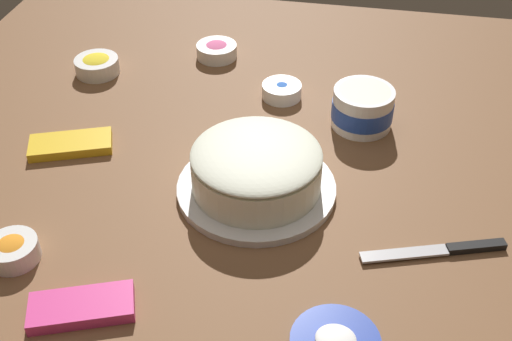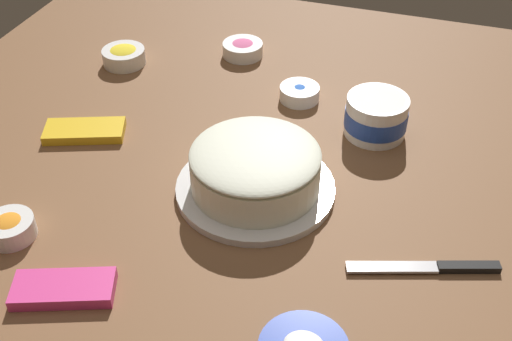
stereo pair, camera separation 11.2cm
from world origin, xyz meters
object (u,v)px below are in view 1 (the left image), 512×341
Objects in this scene: spreading_knife at (447,250)px; sprinkle_bowl_orange at (13,250)px; frosted_cake at (256,172)px; sprinkle_bowl_blue at (282,90)px; sprinkle_bowl_yellow at (97,65)px; candy_box_upper at (82,307)px; candy_box_lower at (71,144)px; frosting_tub at (363,107)px; sprinkle_bowl_pink at (217,50)px.

sprinkle_bowl_orange is (0.66, 0.14, 0.01)m from spreading_knife.
sprinkle_bowl_blue is at bearing -89.32° from frosted_cake.
frosted_cake reaches higher than sprinkle_bowl_orange.
candy_box_upper is at bearing 109.88° from sprinkle_bowl_yellow.
spreading_knife is (-0.32, 0.09, -0.04)m from frosted_cake.
sprinkle_bowl_orange reaches higher than candy_box_upper.
spreading_knife is 0.71m from candy_box_lower.
frosting_tub is 1.45× the size of sprinkle_bowl_blue.
sprinkle_bowl_yellow is at bearing -81.24° from sprinkle_bowl_orange.
spreading_knife is at bearing -168.01° from sprinkle_bowl_orange.
frosted_cake is at bearing 142.08° from sprinkle_bowl_yellow.
frosting_tub is at bearing 148.48° from sprinkle_bowl_pink.
frosting_tub is 1.30× the size of sprinkle_bowl_pink.
frosted_cake reaches higher than sprinkle_bowl_blue.
sprinkle_bowl_yellow is 0.28m from candy_box_lower.
frosting_tub is 0.66m from candy_box_upper.
candy_box_upper is (0.20, 0.31, -0.03)m from frosted_cake.
spreading_knife is 0.52m from sprinkle_bowl_blue.
candy_box_upper is at bearing 94.89° from candy_box_lower.
candy_box_lower is (0.37, 0.26, -0.01)m from sprinkle_bowl_blue.
frosting_tub is 0.37m from spreading_knife.
sprinkle_bowl_blue is (-0.42, 0.02, -0.00)m from sprinkle_bowl_yellow.
candy_box_upper is at bearing 22.97° from spreading_knife.
spreading_knife is at bearing -177.65° from candy_box_upper.
sprinkle_bowl_yellow is 0.57m from sprinkle_bowl_orange.
frosted_cake is at bearing 55.22° from frosting_tub.
candy_box_upper reaches higher than candy_box_lower.
candy_box_upper is (0.19, 0.62, -0.01)m from sprinkle_bowl_blue.
frosting_tub is 1.25× the size of sprinkle_bowl_yellow.
sprinkle_bowl_orange is at bearing 75.26° from candy_box_lower.
sprinkle_bowl_yellow is at bearing 26.31° from sprinkle_bowl_pink.
frosted_cake is at bearing 150.53° from candy_box_lower.
frosted_cake is at bearing 111.77° from sprinkle_bowl_pink.
candy_box_lower is (0.70, -0.14, 0.00)m from spreading_knife.
spreading_knife is at bearing 150.70° from sprinkle_bowl_yellow.
sprinkle_bowl_yellow is 0.63× the size of candy_box_lower.
sprinkle_bowl_blue is 0.64m from sprinkle_bowl_orange.
sprinkle_bowl_blue is 1.04× the size of sprinkle_bowl_orange.
sprinkle_bowl_pink is (0.51, -0.54, 0.01)m from spreading_knife.
sprinkle_bowl_orange reaches higher than spreading_knife.
candy_box_upper is (-0.18, 0.36, 0.00)m from candy_box_lower.
frosting_tub is 0.19m from sprinkle_bowl_blue.
spreading_knife is 1.49× the size of candy_box_lower.
sprinkle_bowl_orange is 0.52× the size of candy_box_lower.
frosting_tub is 0.57m from candy_box_lower.
frosted_cake is 0.49m from sprinkle_bowl_pink.
sprinkle_bowl_yellow is 1.16× the size of sprinkle_bowl_blue.
frosted_cake is at bearing -143.01° from candy_box_upper.
sprinkle_bowl_pink is at bearing -136.34° from candy_box_lower.
candy_box_upper is at bearing 151.48° from sprinkle_bowl_orange.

